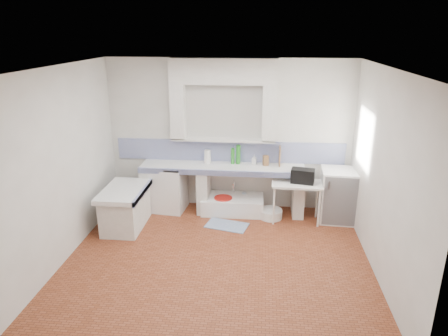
# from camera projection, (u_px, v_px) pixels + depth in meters

# --- Properties ---
(floor) EXTENTS (4.50, 4.50, 0.00)m
(floor) POSITION_uv_depth(u_px,v_px,m) (217.00, 259.00, 6.06)
(floor) COLOR brown
(floor) RESTS_ON ground
(ceiling) EXTENTS (4.50, 4.50, 0.00)m
(ceiling) POSITION_uv_depth(u_px,v_px,m) (216.00, 68.00, 5.15)
(ceiling) COLOR silver
(ceiling) RESTS_ON ground
(wall_back) EXTENTS (4.50, 0.00, 4.50)m
(wall_back) POSITION_uv_depth(u_px,v_px,m) (229.00, 135.00, 7.49)
(wall_back) COLOR silver
(wall_back) RESTS_ON ground
(wall_front) EXTENTS (4.50, 0.00, 4.50)m
(wall_front) POSITION_uv_depth(u_px,v_px,m) (192.00, 242.00, 3.72)
(wall_front) COLOR silver
(wall_front) RESTS_ON ground
(wall_left) EXTENTS (0.00, 4.50, 4.50)m
(wall_left) POSITION_uv_depth(u_px,v_px,m) (62.00, 166.00, 5.81)
(wall_left) COLOR silver
(wall_left) RESTS_ON ground
(wall_right) EXTENTS (0.00, 4.50, 4.50)m
(wall_right) POSITION_uv_depth(u_px,v_px,m) (384.00, 176.00, 5.40)
(wall_right) COLOR silver
(wall_right) RESTS_ON ground
(alcove_mass) EXTENTS (1.90, 0.25, 0.45)m
(alcove_mass) POSITION_uv_depth(u_px,v_px,m) (223.00, 71.00, 7.00)
(alcove_mass) COLOR silver
(alcove_mass) RESTS_ON ground
(window_frame) EXTENTS (0.35, 0.86, 1.06)m
(window_frame) POSITION_uv_depth(u_px,v_px,m) (376.00, 139.00, 6.44)
(window_frame) COLOR #391F12
(window_frame) RESTS_ON ground
(lace_valance) EXTENTS (0.01, 0.84, 0.24)m
(lace_valance) POSITION_uv_depth(u_px,v_px,m) (369.00, 116.00, 6.33)
(lace_valance) COLOR white
(lace_valance) RESTS_ON ground
(counter_slab) EXTENTS (3.00, 0.60, 0.08)m
(counter_slab) POSITION_uv_depth(u_px,v_px,m) (222.00, 168.00, 7.39)
(counter_slab) COLOR white
(counter_slab) RESTS_ON ground
(counter_lip) EXTENTS (3.00, 0.04, 0.10)m
(counter_lip) POSITION_uv_depth(u_px,v_px,m) (221.00, 173.00, 7.13)
(counter_lip) COLOR navy
(counter_lip) RESTS_ON ground
(counter_pier_left) EXTENTS (0.20, 0.55, 0.82)m
(counter_pier_left) POSITION_uv_depth(u_px,v_px,m) (149.00, 188.00, 7.67)
(counter_pier_left) COLOR silver
(counter_pier_left) RESTS_ON ground
(counter_pier_mid) EXTENTS (0.20, 0.55, 0.82)m
(counter_pier_mid) POSITION_uv_depth(u_px,v_px,m) (204.00, 190.00, 7.57)
(counter_pier_mid) COLOR silver
(counter_pier_mid) RESTS_ON ground
(counter_pier_right) EXTENTS (0.20, 0.55, 0.82)m
(counter_pier_right) POSITION_uv_depth(u_px,v_px,m) (298.00, 193.00, 7.41)
(counter_pier_right) COLOR silver
(counter_pier_right) RESTS_ON ground
(peninsula_top) EXTENTS (0.70, 1.10, 0.08)m
(peninsula_top) POSITION_uv_depth(u_px,v_px,m) (124.00, 191.00, 6.85)
(peninsula_top) COLOR white
(peninsula_top) RESTS_ON ground
(peninsula_base) EXTENTS (0.60, 1.00, 0.62)m
(peninsula_base) POSITION_uv_depth(u_px,v_px,m) (126.00, 210.00, 6.96)
(peninsula_base) COLOR silver
(peninsula_base) RESTS_ON ground
(peninsula_lip) EXTENTS (0.04, 1.10, 0.10)m
(peninsula_lip) POSITION_uv_depth(u_px,v_px,m) (143.00, 192.00, 6.82)
(peninsula_lip) COLOR navy
(peninsula_lip) RESTS_ON ground
(backsplash) EXTENTS (4.27, 0.03, 0.40)m
(backsplash) POSITION_uv_depth(u_px,v_px,m) (229.00, 151.00, 7.57)
(backsplash) COLOR navy
(backsplash) RESTS_ON ground
(stove) EXTENTS (0.66, 0.64, 0.85)m
(stove) POSITION_uv_depth(u_px,v_px,m) (169.00, 188.00, 7.61)
(stove) COLOR white
(stove) RESTS_ON ground
(sink) EXTENTS (1.14, 0.62, 0.27)m
(sink) POSITION_uv_depth(u_px,v_px,m) (233.00, 205.00, 7.58)
(sink) COLOR white
(sink) RESTS_ON ground
(side_table) EXTENTS (0.89, 0.51, 0.04)m
(side_table) POSITION_uv_depth(u_px,v_px,m) (296.00, 202.00, 7.15)
(side_table) COLOR white
(side_table) RESTS_ON ground
(fridge) EXTENTS (0.64, 0.64, 0.94)m
(fridge) POSITION_uv_depth(u_px,v_px,m) (338.00, 195.00, 7.17)
(fridge) COLOR white
(fridge) RESTS_ON ground
(bucket_red) EXTENTS (0.37, 0.37, 0.32)m
(bucket_red) POSITION_uv_depth(u_px,v_px,m) (223.00, 205.00, 7.51)
(bucket_red) COLOR red
(bucket_red) RESTS_ON ground
(bucket_orange) EXTENTS (0.31, 0.31, 0.24)m
(bucket_orange) POSITION_uv_depth(u_px,v_px,m) (234.00, 205.00, 7.60)
(bucket_orange) COLOR #D9502E
(bucket_orange) RESTS_ON ground
(bucket_blue) EXTENTS (0.32, 0.32, 0.28)m
(bucket_blue) POSITION_uv_depth(u_px,v_px,m) (248.00, 208.00, 7.45)
(bucket_blue) COLOR #111AD0
(bucket_blue) RESTS_ON ground
(basin_white) EXTENTS (0.45, 0.45, 0.16)m
(basin_white) POSITION_uv_depth(u_px,v_px,m) (271.00, 214.00, 7.35)
(basin_white) COLOR white
(basin_white) RESTS_ON ground
(water_bottle_a) EXTENTS (0.09, 0.09, 0.30)m
(water_bottle_a) POSITION_uv_depth(u_px,v_px,m) (229.00, 200.00, 7.75)
(water_bottle_a) COLOR silver
(water_bottle_a) RESTS_ON ground
(water_bottle_b) EXTENTS (0.10, 0.10, 0.32)m
(water_bottle_b) POSITION_uv_depth(u_px,v_px,m) (244.00, 200.00, 7.72)
(water_bottle_b) COLOR silver
(water_bottle_b) RESTS_ON ground
(black_bag) EXTENTS (0.43, 0.30, 0.25)m
(black_bag) POSITION_uv_depth(u_px,v_px,m) (303.00, 176.00, 7.01)
(black_bag) COLOR black
(black_bag) RESTS_ON side_table
(green_bottle_a) EXTENTS (0.07, 0.07, 0.30)m
(green_bottle_a) POSITION_uv_depth(u_px,v_px,m) (233.00, 156.00, 7.44)
(green_bottle_a) COLOR #237E21
(green_bottle_a) RESTS_ON counter_slab
(green_bottle_b) EXTENTS (0.08, 0.08, 0.36)m
(green_bottle_b) POSITION_uv_depth(u_px,v_px,m) (238.00, 155.00, 7.43)
(green_bottle_b) COLOR #237E21
(green_bottle_b) RESTS_ON counter_slab
(knife_block) EXTENTS (0.12, 0.11, 0.19)m
(knife_block) POSITION_uv_depth(u_px,v_px,m) (266.00, 161.00, 7.37)
(knife_block) COLOR olive
(knife_block) RESTS_ON counter_slab
(cutting_board) EXTENTS (0.03, 0.25, 0.34)m
(cutting_board) POSITION_uv_depth(u_px,v_px,m) (280.00, 156.00, 7.37)
(cutting_board) COLOR olive
(cutting_board) RESTS_ON counter_slab
(paper_towel) EXTENTS (0.14, 0.14, 0.25)m
(paper_towel) POSITION_uv_depth(u_px,v_px,m) (208.00, 157.00, 7.51)
(paper_towel) COLOR white
(paper_towel) RESTS_ON counter_slab
(soap_bottle) EXTENTS (0.09, 0.09, 0.18)m
(soap_bottle) POSITION_uv_depth(u_px,v_px,m) (254.00, 160.00, 7.44)
(soap_bottle) COLOR white
(soap_bottle) RESTS_ON counter_slab
(rug) EXTENTS (0.80, 0.57, 0.01)m
(rug) POSITION_uv_depth(u_px,v_px,m) (227.00, 225.00, 7.08)
(rug) COLOR navy
(rug) RESTS_ON ground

